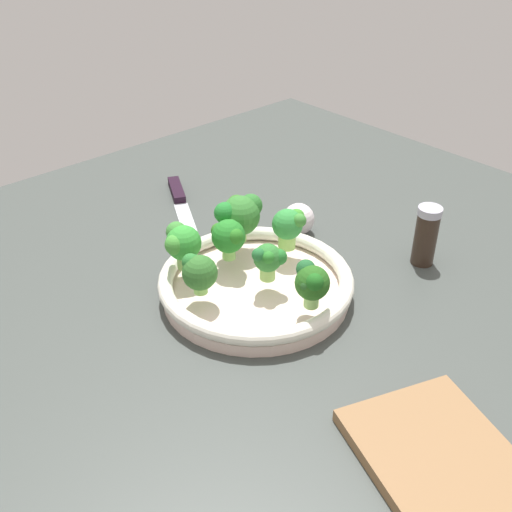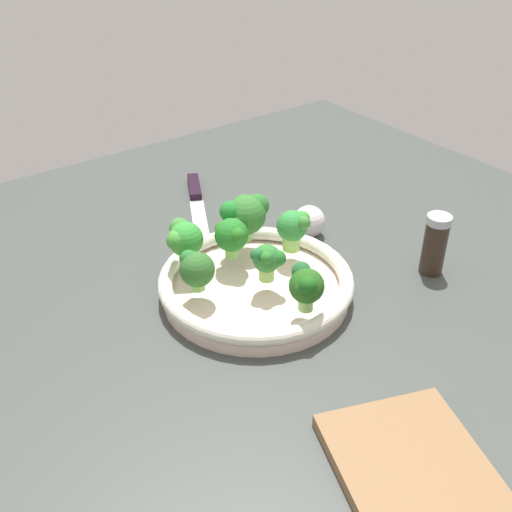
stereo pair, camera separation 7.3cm
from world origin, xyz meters
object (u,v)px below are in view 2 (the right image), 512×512
object	(u,v)px
broccoli_floret_5	(246,213)
garlic_bulb	(309,221)
broccoli_floret_2	(294,227)
cutting_board	(433,502)
broccoli_floret_1	(232,235)
broccoli_floret_0	(196,268)
broccoli_floret_3	(267,260)
broccoli_floret_4	(306,285)
bowl	(256,284)
knife	(196,199)
pepper_shaker	(435,244)
broccoli_floret_6	(184,239)

from	to	relation	value
broccoli_floret_5	garlic_bulb	world-z (taller)	broccoli_floret_5
broccoli_floret_2	cutting_board	distance (cm)	45.16
broccoli_floret_1	broccoli_floret_2	world-z (taller)	broccoli_floret_2
broccoli_floret_1	broccoli_floret_0	bearing A→B (deg)	114.65
broccoli_floret_1	garlic_bulb	bearing A→B (deg)	-81.10
broccoli_floret_5	broccoli_floret_0	bearing A→B (deg)	117.14
broccoli_floret_2	broccoli_floret_3	xyz separation A→B (cm)	(-4.27, 8.32, -0.49)
broccoli_floret_0	broccoli_floret_4	world-z (taller)	broccoli_floret_4
bowl	broccoli_floret_2	bearing A→B (deg)	-77.06
broccoli_floret_1	cutting_board	bearing A→B (deg)	171.35
knife	pepper_shaker	size ratio (longest dim) A/B	2.45
garlic_bulb	pepper_shaker	xyz separation A→B (cm)	(-20.15, -8.26, 2.32)
broccoli_floret_0	knife	world-z (taller)	broccoli_floret_0
broccoli_floret_5	knife	distance (cm)	24.25
bowl	broccoli_floret_4	size ratio (longest dim) A/B	4.67
bowl	broccoli_floret_0	world-z (taller)	broccoli_floret_0
broccoli_floret_3	garlic_bulb	bearing A→B (deg)	-57.82
broccoli_floret_6	garlic_bulb	world-z (taller)	broccoli_floret_6
bowl	broccoli_floret_5	bearing A→B (deg)	-27.33
broccoli_floret_5	pepper_shaker	distance (cm)	29.79
broccoli_floret_3	broccoli_floret_2	bearing A→B (deg)	-62.86
broccoli_floret_3	broccoli_floret_0	bearing A→B (deg)	65.66
broccoli_floret_3	knife	world-z (taller)	broccoli_floret_3
broccoli_floret_6	pepper_shaker	bearing A→B (deg)	-121.05
broccoli_floret_3	broccoli_floret_5	xyz separation A→B (cm)	(11.13, -4.26, 1.27)
broccoli_floret_4	cutting_board	size ratio (longest dim) A/B	0.23
broccoli_floret_6	knife	size ratio (longest dim) A/B	0.28
cutting_board	broccoli_floret_2	bearing A→B (deg)	-20.74
broccoli_floret_4	knife	xyz separation A→B (cm)	(42.08, -8.58, -7.36)
broccoli_floret_1	broccoli_floret_2	bearing A→B (deg)	-114.06
broccoli_floret_5	broccoli_floret_6	bearing A→B (deg)	91.57
pepper_shaker	broccoli_floret_2	bearing A→B (deg)	52.61
garlic_bulb	cutting_board	bearing A→B (deg)	152.70
bowl	cutting_board	world-z (taller)	bowl
cutting_board	broccoli_floret_6	bearing A→B (deg)	-0.23
broccoli_floret_2	garlic_bulb	size ratio (longest dim) A/B	1.18
bowl	broccoli_floret_6	xyz separation A→B (cm)	(8.54, 6.96, 6.20)
broccoli_floret_3	broccoli_floret_6	size ratio (longest dim) A/B	0.83
pepper_shaker	broccoli_floret_5	bearing A→B (deg)	46.80
garlic_bulb	pepper_shaker	world-z (taller)	pepper_shaker
broccoli_floret_0	pepper_shaker	size ratio (longest dim) A/B	0.58
knife	broccoli_floret_2	bearing A→B (deg)	179.68
broccoli_floret_3	knife	bearing A→B (deg)	-14.19
broccoli_floret_5	pepper_shaker	world-z (taller)	broccoli_floret_5
broccoli_floret_2	knife	distance (cm)	30.22
garlic_bulb	broccoli_floret_1	bearing A→B (deg)	98.90
broccoli_floret_2	pepper_shaker	distance (cm)	22.20
broccoli_floret_6	broccoli_floret_3	bearing A→B (deg)	-146.09
knife	cutting_board	size ratio (longest dim) A/B	0.91
bowl	broccoli_floret_0	size ratio (longest dim) A/B	5.00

